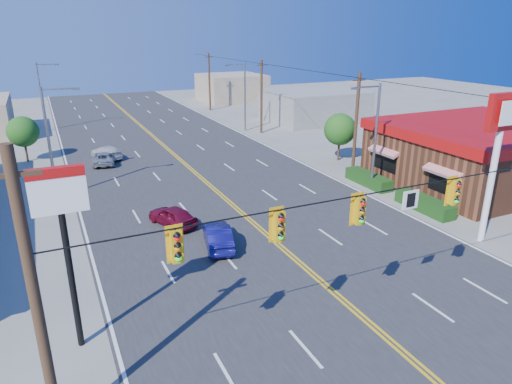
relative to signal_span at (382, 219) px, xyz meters
name	(u,v)px	position (x,y,z in m)	size (l,w,h in m)	color
ground	(373,328)	(0.12, 0.00, -4.89)	(160.00, 160.00, 0.00)	gray
road	(210,186)	(0.12, 20.00, -4.86)	(20.00, 120.00, 0.06)	#2D2D30
signal_span	(382,219)	(0.00, 0.00, 0.00)	(24.32, 0.34, 9.00)	#47301E
kfc	(480,153)	(20.02, 12.00, -2.51)	(16.30, 12.40, 4.70)	brown
kfc_pylon	(499,139)	(11.12, 4.00, 1.16)	(2.20, 0.36, 8.50)	white
pizza_hut_sign	(63,222)	(-10.88, 4.00, 0.30)	(1.90, 0.30, 6.85)	black
streetlight_se	(374,132)	(10.91, 14.00, -0.37)	(2.55, 0.25, 8.00)	gray
streetlight_ne	(243,93)	(10.91, 38.00, -0.37)	(2.55, 0.25, 8.00)	gray
streetlight_sw	(51,137)	(-10.67, 22.00, -0.37)	(2.55, 0.25, 8.00)	gray
streetlight_nw	(43,93)	(-10.67, 48.00, -0.37)	(2.55, 0.25, 8.00)	gray
utility_pole_near	(356,125)	(12.32, 18.00, -0.69)	(0.28, 0.28, 8.40)	#47301E
utility_pole_mid	(261,97)	(12.32, 36.00, -0.69)	(0.28, 0.28, 8.40)	#47301E
utility_pole_far	(209,82)	(12.32, 54.00, -0.69)	(0.28, 0.28, 8.40)	#47301E
tree_kfc_rear	(340,129)	(13.62, 22.00, -1.95)	(2.94, 2.94, 4.41)	#47301E
tree_west	(23,132)	(-12.88, 34.00, -2.09)	(2.80, 2.80, 4.20)	#47301E
bld_east_mid	(314,106)	(22.12, 40.00, -2.89)	(12.00, 10.00, 4.00)	gray
bld_east_far	(231,88)	(19.12, 62.00, -2.69)	(10.00, 10.00, 4.40)	tan
car_magenta	(173,217)	(-4.57, 13.63, -4.26)	(1.48, 3.68, 1.25)	maroon
car_blue	(218,237)	(-3.07, 9.64, -4.24)	(1.37, 3.93, 1.30)	#11105D
car_white	(107,153)	(-6.05, 31.67, -4.29)	(1.67, 4.12, 1.19)	silver
car_silver	(104,159)	(-6.52, 29.79, -4.33)	(1.84, 4.00, 1.11)	#AFB0B4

